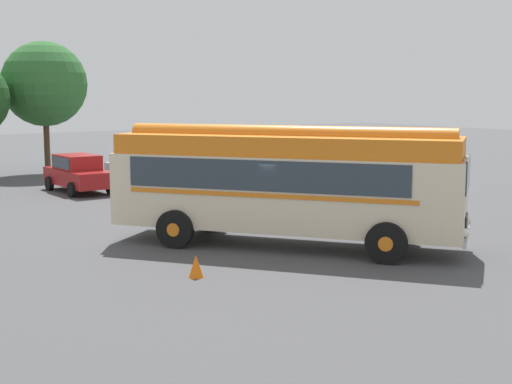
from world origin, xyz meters
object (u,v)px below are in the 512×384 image
at_px(traffic_cone, 196,266).
at_px(vintage_bus, 286,181).
at_px(box_van, 181,155).
at_px(car_near_left, 78,173).
at_px(car_mid_left, 140,168).

bearing_deg(traffic_cone, vintage_bus, 22.58).
xyz_separation_m(box_van, traffic_cone, (-8.53, -16.33, -1.09)).
bearing_deg(car_near_left, traffic_cone, -101.01).
bearing_deg(car_near_left, vintage_bus, -86.54).
height_order(vintage_bus, traffic_cone, vintage_bus).
bearing_deg(box_van, vintage_bus, -107.35).
distance_m(vintage_bus, box_van, 15.40).
xyz_separation_m(vintage_bus, box_van, (4.59, 14.69, -0.53)).
bearing_deg(vintage_bus, car_near_left, 93.46).
bearing_deg(car_near_left, car_mid_left, 5.55).
height_order(car_near_left, box_van, box_van).
distance_m(car_near_left, traffic_cone, 16.13).
distance_m(box_van, traffic_cone, 18.46).
relative_size(vintage_bus, traffic_cone, 17.33).
relative_size(vintage_bus, car_mid_left, 2.24).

